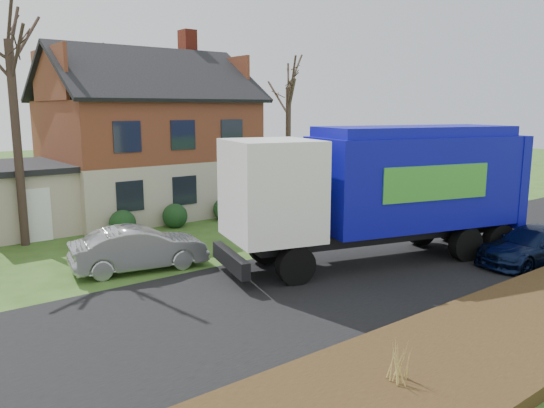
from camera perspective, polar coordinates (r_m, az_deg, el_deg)
ground at (r=15.32m, az=2.76°, el=-9.47°), size 120.00×120.00×0.00m
road at (r=15.31m, az=2.76°, el=-9.44°), size 80.00×7.00×0.02m
mulch_verge at (r=12.05m, az=19.97°, el=-15.00°), size 80.00×3.50×0.30m
main_house at (r=27.15m, az=-14.24°, el=7.55°), size 12.95×8.95×9.26m
garbage_truck at (r=18.29m, az=12.12°, el=2.07°), size 11.04×5.53×4.57m
silver_sedan at (r=17.69m, az=-14.09°, el=-4.66°), size 4.48×2.24×1.41m
navy_wagon at (r=19.90m, az=26.19°, el=-4.02°), size 4.50×2.37×1.24m
tree_front_west at (r=22.16m, az=-26.76°, el=18.44°), size 3.56×3.56×10.58m
tree_front_east at (r=28.49m, az=1.80°, el=14.47°), size 3.21×3.21×8.93m
tree_back at (r=36.43m, az=-19.21°, el=15.28°), size 3.30×3.30×10.44m
grass_clump_mid at (r=10.16m, az=13.48°, el=-16.01°), size 0.30×0.25×0.84m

